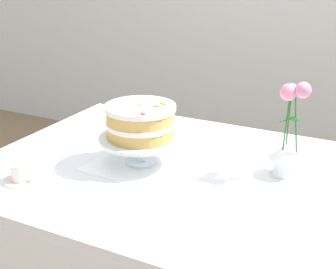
% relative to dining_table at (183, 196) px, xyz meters
% --- Properties ---
extents(dining_table, '(1.40, 1.00, 0.74)m').
position_rel_dining_table_xyz_m(dining_table, '(0.00, 0.00, 0.00)').
color(dining_table, white).
rests_on(dining_table, ground).
extents(linen_napkin, '(0.34, 0.34, 0.00)m').
position_rel_dining_table_xyz_m(linen_napkin, '(-0.16, -0.00, 0.09)').
color(linen_napkin, white).
rests_on(linen_napkin, dining_table).
extents(cake_stand, '(0.29, 0.29, 0.10)m').
position_rel_dining_table_xyz_m(cake_stand, '(-0.16, -0.00, 0.17)').
color(cake_stand, silver).
rests_on(cake_stand, linen_napkin).
extents(layer_cake, '(0.24, 0.24, 0.12)m').
position_rel_dining_table_xyz_m(layer_cake, '(-0.16, -0.00, 0.25)').
color(layer_cake, tan).
rests_on(layer_cake, cake_stand).
extents(flower_vase, '(0.11, 0.11, 0.32)m').
position_rel_dining_table_xyz_m(flower_vase, '(0.31, 0.13, 0.22)').
color(flower_vase, silver).
rests_on(flower_vase, dining_table).
extents(teacup, '(0.12, 0.12, 0.06)m').
position_rel_dining_table_xyz_m(teacup, '(-0.43, -0.29, 0.12)').
color(teacup, silver).
rests_on(teacup, dining_table).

